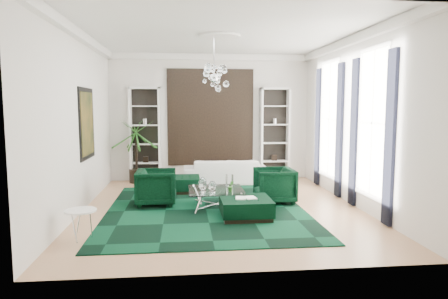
{
  "coord_description": "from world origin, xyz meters",
  "views": [
    {
      "loc": [
        -0.82,
        -8.63,
        2.24
      ],
      "look_at": [
        0.11,
        0.5,
        1.24
      ],
      "focal_mm": 32.0,
      "sensor_mm": 36.0,
      "label": 1
    }
  ],
  "objects": [
    {
      "name": "painting",
      "position": [
        -2.97,
        0.6,
        1.85
      ],
      "size": [
        0.04,
        1.3,
        1.6
      ],
      "primitive_type": "cube",
      "color": "black",
      "rests_on": "wall_left"
    },
    {
      "name": "window_near",
      "position": [
        2.99,
        -0.9,
        1.9
      ],
      "size": [
        0.03,
        1.1,
        2.9
      ],
      "primitive_type": "cube",
      "color": "white",
      "rests_on": "wall_right"
    },
    {
      "name": "ottoman_front",
      "position": [
        0.41,
        -0.87,
        0.2
      ],
      "size": [
        1.0,
        1.0,
        0.4
      ],
      "primitive_type": "cube",
      "color": "black",
      "rests_on": "floor"
    },
    {
      "name": "floor",
      "position": [
        0.0,
        0.0,
        -0.01
      ],
      "size": [
        6.0,
        7.0,
        0.02
      ],
      "primitive_type": "cube",
      "color": "tan",
      "rests_on": "ground"
    },
    {
      "name": "tapestry",
      "position": [
        0.0,
        3.46,
        1.9
      ],
      "size": [
        2.5,
        0.06,
        2.8
      ],
      "primitive_type": "cube",
      "color": "black",
      "rests_on": "wall_back"
    },
    {
      "name": "armchair_right",
      "position": [
        1.27,
        0.33,
        0.41
      ],
      "size": [
        0.89,
        0.87,
        0.81
      ],
      "primitive_type": "imported",
      "rotation": [
        0.0,
        0.0,
        -1.57
      ],
      "color": "black",
      "rests_on": "floor"
    },
    {
      "name": "coffee_table",
      "position": [
        -0.12,
        -0.01,
        0.21
      ],
      "size": [
        1.2,
        1.2,
        0.41
      ],
      "primitive_type": null,
      "color": "white",
      "rests_on": "floor"
    },
    {
      "name": "wall_right",
      "position": [
        3.01,
        0.0,
        1.9
      ],
      "size": [
        0.02,
        7.0,
        3.8
      ],
      "primitive_type": "cube",
      "color": "silver",
      "rests_on": "ground"
    },
    {
      "name": "book",
      "position": [
        0.41,
        -0.87,
        0.42
      ],
      "size": [
        0.42,
        0.28,
        0.03
      ],
      "primitive_type": "cube",
      "color": "white",
      "rests_on": "ottoman_front"
    },
    {
      "name": "shelving_right",
      "position": [
        1.95,
        3.31,
        1.4
      ],
      "size": [
        0.9,
        0.38,
        2.8
      ],
      "primitive_type": null,
      "color": "white",
      "rests_on": "floor"
    },
    {
      "name": "chandelier",
      "position": [
        -0.14,
        0.26,
        2.85
      ],
      "size": [
        0.8,
        0.8,
        0.72
      ],
      "primitive_type": null,
      "color": "white",
      "rests_on": "ceiling"
    },
    {
      "name": "wall_left",
      "position": [
        -3.01,
        0.0,
        1.9
      ],
      "size": [
        0.02,
        7.0,
        3.8
      ],
      "primitive_type": "cube",
      "color": "silver",
      "rests_on": "ground"
    },
    {
      "name": "wall_front",
      "position": [
        0.0,
        -3.51,
        1.9
      ],
      "size": [
        6.0,
        0.02,
        3.8
      ],
      "primitive_type": "cube",
      "color": "silver",
      "rests_on": "ground"
    },
    {
      "name": "window_far",
      "position": [
        2.99,
        1.5,
        1.9
      ],
      "size": [
        0.03,
        1.1,
        2.9
      ],
      "primitive_type": "cube",
      "color": "white",
      "rests_on": "wall_right"
    },
    {
      "name": "curtain_near_b",
      "position": [
        2.96,
        -0.12,
        1.65
      ],
      "size": [
        0.07,
        0.3,
        3.25
      ],
      "primitive_type": "cube",
      "color": "black",
      "rests_on": "floor"
    },
    {
      "name": "curtain_far_b",
      "position": [
        2.96,
        2.28,
        1.65
      ],
      "size": [
        0.07,
        0.3,
        3.25
      ],
      "primitive_type": "cube",
      "color": "black",
      "rests_on": "floor"
    },
    {
      "name": "side_table",
      "position": [
        -2.55,
        -1.9,
        0.25
      ],
      "size": [
        0.52,
        0.52,
        0.5
      ],
      "primitive_type": "cylinder",
      "color": "white",
      "rests_on": "floor"
    },
    {
      "name": "palm",
      "position": [
        -2.2,
        3.15,
        1.2
      ],
      "size": [
        1.5,
        1.5,
        2.4
      ],
      "primitive_type": null,
      "color": "#296821",
      "rests_on": "floor"
    },
    {
      "name": "sofa",
      "position": [
        0.38,
        2.8,
        0.35
      ],
      "size": [
        2.39,
        0.94,
        0.7
      ],
      "primitive_type": "imported",
      "rotation": [
        0.0,
        0.0,
        3.14
      ],
      "color": "silver",
      "rests_on": "floor"
    },
    {
      "name": "curtain_near_a",
      "position": [
        2.96,
        -1.68,
        1.65
      ],
      "size": [
        0.07,
        0.3,
        3.25
      ],
      "primitive_type": "cube",
      "color": "black",
      "rests_on": "floor"
    },
    {
      "name": "rug",
      "position": [
        -0.35,
        -0.18,
        0.01
      ],
      "size": [
        4.2,
        5.0,
        0.02
      ],
      "primitive_type": "cube",
      "color": "black",
      "rests_on": "floor"
    },
    {
      "name": "ceiling",
      "position": [
        0.0,
        0.0,
        3.81
      ],
      "size": [
        6.0,
        7.0,
        0.02
      ],
      "primitive_type": "cube",
      "color": "white",
      "rests_on": "ground"
    },
    {
      "name": "wall_back",
      "position": [
        0.0,
        3.51,
        1.9
      ],
      "size": [
        6.0,
        0.02,
        3.8
      ],
      "primitive_type": "cube",
      "color": "silver",
      "rests_on": "ground"
    },
    {
      "name": "ottoman_side",
      "position": [
        -0.86,
        1.7,
        0.2
      ],
      "size": [
        0.9,
        0.9,
        0.4
      ],
      "primitive_type": "cube",
      "color": "black",
      "rests_on": "floor"
    },
    {
      "name": "crown_molding",
      "position": [
        0.0,
        0.0,
        3.7
      ],
      "size": [
        6.0,
        7.0,
        0.18
      ],
      "primitive_type": null,
      "color": "white",
      "rests_on": "ceiling"
    },
    {
      "name": "armchair_left",
      "position": [
        -1.44,
        0.39,
        0.41
      ],
      "size": [
        0.89,
        0.87,
        0.81
      ],
      "primitive_type": "imported",
      "rotation": [
        0.0,
        0.0,
        1.57
      ],
      "color": "black",
      "rests_on": "floor"
    },
    {
      "name": "shelving_left",
      "position": [
        -1.95,
        3.31,
        1.4
      ],
      "size": [
        0.9,
        0.38,
        2.8
      ],
      "primitive_type": null,
      "color": "white",
      "rests_on": "floor"
    },
    {
      "name": "table_plant",
      "position": [
        0.18,
        -0.26,
        0.53
      ],
      "size": [
        0.13,
        0.11,
        0.24
      ],
      "primitive_type": "imported",
      "color": "#296821",
      "rests_on": "coffee_table"
    },
    {
      "name": "ceiling_medallion",
      "position": [
        0.0,
        0.3,
        3.77
      ],
      "size": [
        0.9,
        0.9,
        0.05
      ],
      "primitive_type": "cylinder",
      "color": "white",
      "rests_on": "ceiling"
    },
    {
      "name": "curtain_far_a",
      "position": [
        2.96,
        0.72,
        1.65
      ],
      "size": [
        0.07,
        0.3,
        3.25
      ],
      "primitive_type": "cube",
      "color": "black",
      "rests_on": "floor"
    }
  ]
}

